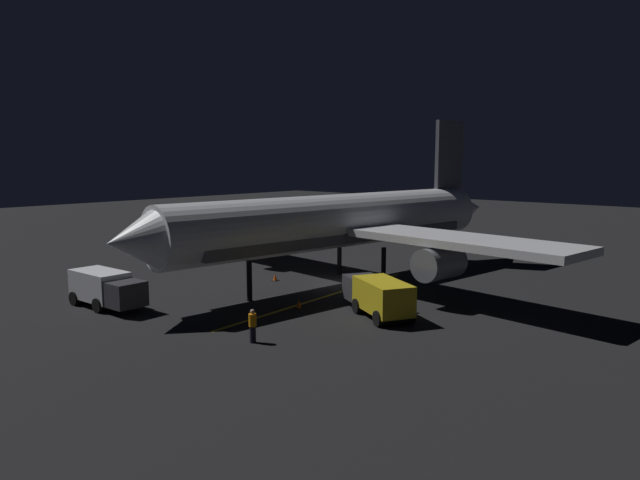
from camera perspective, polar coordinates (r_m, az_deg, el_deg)
ground_plane at (r=43.66m, az=1.74°, el=-4.41°), size 180.00×180.00×0.20m
apron_guide_stripe at (r=39.37m, az=0.31°, el=-5.62°), size 1.58×19.95×0.01m
airliner at (r=43.33m, az=2.35°, el=1.69°), size 35.40×36.19×12.55m
baggage_truck at (r=38.86m, az=-20.27°, el=-4.53°), size 5.85×2.45×2.27m
catering_truck at (r=34.88m, az=5.71°, el=-5.48°), size 6.29×4.72×2.21m
ground_crew_worker at (r=29.94m, az=-6.62°, el=-8.34°), size 0.40×0.40×1.74m
traffic_cone_near_left at (r=36.55m, az=-2.10°, el=-6.31°), size 0.50×0.50×0.55m
traffic_cone_near_right at (r=44.69m, az=-4.41°, el=-3.68°), size 0.50×0.50×0.55m
traffic_cone_under_wing at (r=35.83m, az=9.20°, el=-6.70°), size 0.50×0.50×0.55m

